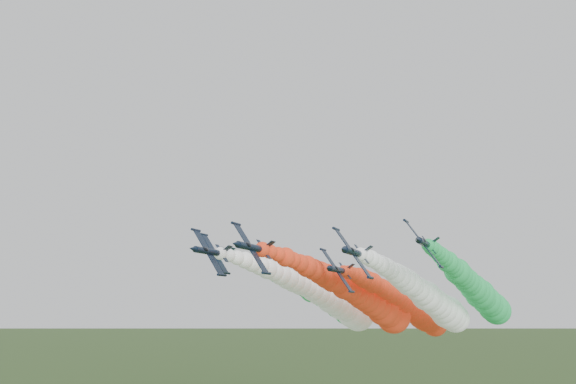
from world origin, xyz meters
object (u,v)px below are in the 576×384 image
at_px(jet_inner_right, 433,301).
at_px(jet_trail, 412,308).
at_px(jet_outer_left, 322,295).
at_px(jet_outer_right, 478,292).
at_px(jet_inner_left, 330,300).
at_px(jet_lead, 367,300).

distance_m(jet_inner_right, jet_trail, 14.70).
bearing_deg(jet_outer_left, jet_outer_right, -4.66).
bearing_deg(jet_inner_left, jet_lead, -25.81).
height_order(jet_outer_right, jet_trail, jet_outer_right).
distance_m(jet_lead, jet_trail, 20.08).
relative_size(jet_lead, jet_inner_left, 1.00).
relative_size(jet_outer_right, jet_trail, 1.00).
height_order(jet_inner_right, jet_outer_left, jet_outer_left).
relative_size(jet_inner_right, jet_trail, 1.00).
distance_m(jet_inner_left, jet_inner_right, 22.89).
distance_m(jet_lead, jet_outer_left, 24.26).
bearing_deg(jet_outer_right, jet_inner_left, -163.35).
relative_size(jet_inner_left, jet_inner_right, 1.01).
bearing_deg(jet_lead, jet_trail, 73.89).
xyz_separation_m(jet_outer_left, jet_outer_right, (38.33, -3.13, 0.20)).
relative_size(jet_inner_left, jet_trail, 1.01).
distance_m(jet_inner_left, jet_outer_left, 14.35).
bearing_deg(jet_outer_right, jet_outer_left, 175.34).
distance_m(jet_lead, jet_inner_left, 11.10).
xyz_separation_m(jet_lead, jet_outer_right, (21.46, 14.24, 1.68)).
bearing_deg(jet_inner_left, jet_trail, 42.78).
distance_m(jet_outer_left, jet_trail, 22.72).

